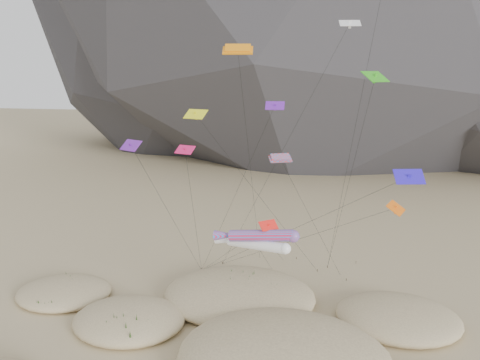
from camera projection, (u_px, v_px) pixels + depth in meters
name	position (u px, v px, depth m)	size (l,w,h in m)	color
dunes	(240.00, 354.00, 38.99)	(50.35, 36.40, 3.93)	#CCB789
dune_grass	(227.00, 352.00, 38.97)	(42.35, 27.31, 1.41)	black
kite_stakes	(290.00, 267.00, 57.71)	(18.61, 6.26, 0.30)	#3F2D1E
rainbow_tube_kite	(258.00, 236.00, 39.22)	(7.41, 20.45, 11.07)	#E61842
white_tube_kite	(253.00, 244.00, 39.71)	(7.05, 18.00, 10.09)	white
orange_parafoil	(238.00, 52.00, 44.29)	(3.00, 12.49, 26.27)	orange
multi_parafoil	(281.00, 160.00, 45.56)	(7.68, 9.42, 15.90)	red
delta_kites	(306.00, 123.00, 42.41)	(25.52, 19.60, 31.85)	#2C9F18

